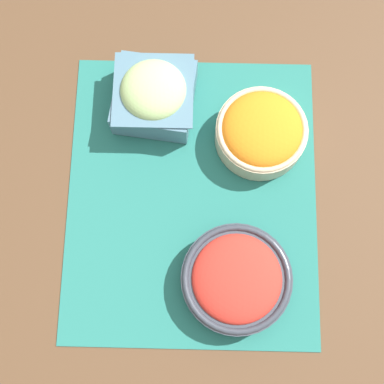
# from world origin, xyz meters

# --- Properties ---
(ground_plane) EXTENTS (3.00, 3.00, 0.00)m
(ground_plane) POSITION_xyz_m (0.00, 0.00, 0.00)
(ground_plane) COLOR #513823
(placemat) EXTENTS (0.55, 0.46, 0.00)m
(placemat) POSITION_xyz_m (0.00, 0.00, 0.00)
(placemat) COLOR #236B60
(placemat) RESTS_ON ground_plane
(cucumber_bowl) EXTENTS (0.16, 0.16, 0.09)m
(cucumber_bowl) POSITION_xyz_m (-0.18, -0.08, 0.05)
(cucumber_bowl) COLOR slate
(cucumber_bowl) RESTS_ON placemat
(tomato_bowl) EXTENTS (0.19, 0.19, 0.06)m
(tomato_bowl) POSITION_xyz_m (0.15, 0.08, 0.04)
(tomato_bowl) COLOR #333842
(tomato_bowl) RESTS_ON placemat
(carrot_bowl) EXTENTS (0.17, 0.17, 0.08)m
(carrot_bowl) POSITION_xyz_m (-0.12, 0.13, 0.04)
(carrot_bowl) COLOR #C6B28E
(carrot_bowl) RESTS_ON placemat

